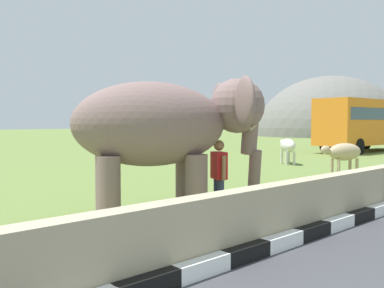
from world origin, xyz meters
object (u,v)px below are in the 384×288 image
object	(u,v)px
elephant	(168,127)
cow_near	(344,153)
bus_orange	(363,121)
person_handler	(219,174)
cow_mid	(288,146)

from	to	relation	value
elephant	cow_near	size ratio (longest dim) A/B	2.07
bus_orange	cow_near	size ratio (longest dim) A/B	4.47
person_handler	cow_mid	world-z (taller)	person_handler
bus_orange	cow_mid	distance (m)	11.22
elephant	bus_orange	xyz separation A→B (m)	(22.70, 6.63, 0.13)
cow_near	elephant	bearing A→B (deg)	-172.89
bus_orange	person_handler	bearing A→B (deg)	-161.96
person_handler	cow_mid	bearing A→B (deg)	27.56
bus_orange	cow_near	xyz separation A→B (m)	(-13.06, -5.43, -1.21)
elephant	person_handler	xyz separation A→B (m)	(1.09, -0.40, -1.02)
person_handler	cow_near	size ratio (longest dim) A/B	0.86
elephant	cow_near	distance (m)	9.77
cow_near	cow_mid	size ratio (longest dim) A/B	1.11
elephant	bus_orange	bearing A→B (deg)	16.29
elephant	cow_mid	size ratio (longest dim) A/B	2.31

